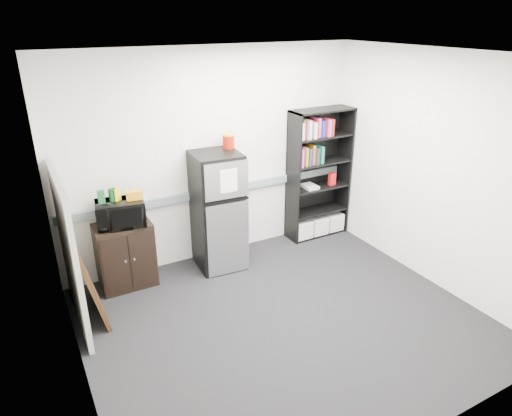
{
  "coord_description": "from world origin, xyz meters",
  "views": [
    {
      "loc": [
        -2.19,
        -3.38,
        3.02
      ],
      "look_at": [
        0.15,
        0.9,
        0.94
      ],
      "focal_mm": 32.0,
      "sensor_mm": 36.0,
      "label": 1
    }
  ],
  "objects_px": {
    "bookshelf": "(319,175)",
    "refrigerator": "(218,211)",
    "cubicle_partition": "(69,252)",
    "microwave": "(121,213)",
    "cabinet": "(126,255)"
  },
  "relations": [
    {
      "from": "cabinet",
      "to": "refrigerator",
      "type": "xyz_separation_m",
      "value": [
        1.17,
        -0.08,
        0.35
      ]
    },
    {
      "from": "refrigerator",
      "to": "cubicle_partition",
      "type": "bearing_deg",
      "value": -165.31
    },
    {
      "from": "bookshelf",
      "to": "cubicle_partition",
      "type": "relative_size",
      "value": 1.14
    },
    {
      "from": "bookshelf",
      "to": "refrigerator",
      "type": "bearing_deg",
      "value": -174.94
    },
    {
      "from": "cabinet",
      "to": "refrigerator",
      "type": "bearing_deg",
      "value": -3.92
    },
    {
      "from": "bookshelf",
      "to": "cabinet",
      "type": "relative_size",
      "value": 2.31
    },
    {
      "from": "cubicle_partition",
      "to": "refrigerator",
      "type": "distance_m",
      "value": 1.83
    },
    {
      "from": "bookshelf",
      "to": "refrigerator",
      "type": "height_order",
      "value": "bookshelf"
    },
    {
      "from": "bookshelf",
      "to": "microwave",
      "type": "relative_size",
      "value": 3.49
    },
    {
      "from": "cubicle_partition",
      "to": "cabinet",
      "type": "distance_m",
      "value": 0.86
    },
    {
      "from": "cubicle_partition",
      "to": "microwave",
      "type": "bearing_deg",
      "value": 32.82
    },
    {
      "from": "cabinet",
      "to": "cubicle_partition",
      "type": "bearing_deg",
      "value": -146.17
    },
    {
      "from": "bookshelf",
      "to": "cabinet",
      "type": "height_order",
      "value": "bookshelf"
    },
    {
      "from": "bookshelf",
      "to": "microwave",
      "type": "distance_m",
      "value": 2.8
    },
    {
      "from": "cubicle_partition",
      "to": "cabinet",
      "type": "bearing_deg",
      "value": 33.83
    }
  ]
}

